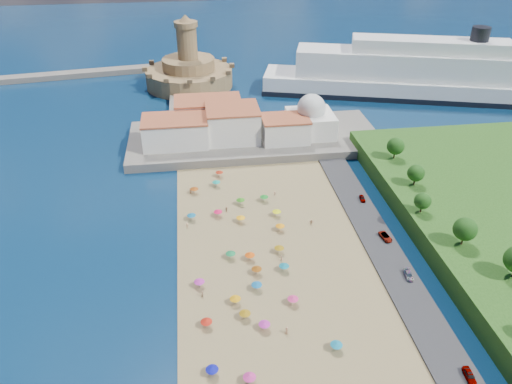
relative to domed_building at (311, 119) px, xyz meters
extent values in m
plane|color=#071938|center=(-30.00, -71.00, -8.97)|extent=(700.00, 700.00, 0.00)
cube|color=#59544C|center=(-20.00, 2.00, -7.47)|extent=(90.00, 36.00, 3.00)
cube|color=#59544C|center=(-42.00, 37.00, -7.77)|extent=(18.00, 70.00, 2.40)
cube|color=silver|center=(-48.00, -2.00, -1.47)|extent=(22.00, 14.00, 9.00)
cube|color=silver|center=(-28.00, 0.00, -0.47)|extent=(18.00, 16.00, 11.00)
cube|color=silver|center=(-10.00, -4.00, -1.97)|extent=(16.00, 12.00, 8.00)
cube|color=silver|center=(-36.00, 12.00, -0.97)|extent=(24.00, 14.00, 10.00)
cube|color=silver|center=(0.00, 0.00, -1.97)|extent=(16.00, 16.00, 8.00)
sphere|color=silver|center=(0.00, 0.00, 4.03)|extent=(10.00, 10.00, 10.00)
cylinder|color=silver|center=(0.00, 0.00, 7.83)|extent=(1.20, 1.20, 1.60)
cylinder|color=#96744B|center=(-42.00, 67.00, -4.97)|extent=(40.00, 40.00, 8.00)
cylinder|color=#96744B|center=(-42.00, 67.00, 1.53)|extent=(24.00, 24.00, 5.00)
cylinder|color=#96744B|center=(-42.00, 67.00, 11.03)|extent=(9.00, 9.00, 14.00)
cylinder|color=#96744B|center=(-42.00, 67.00, 19.23)|extent=(10.40, 10.40, 2.40)
cone|color=#96744B|center=(-42.00, 67.00, 21.93)|extent=(6.00, 6.00, 3.00)
cube|color=black|center=(60.31, 38.69, -7.83)|extent=(141.98, 59.91, 2.28)
cube|color=white|center=(60.31, 38.69, -4.75)|extent=(140.90, 59.24, 8.45)
cube|color=white|center=(60.31, 38.69, 5.10)|extent=(112.83, 47.75, 11.26)
cube|color=white|center=(60.31, 38.69, 13.55)|extent=(66.74, 31.01, 5.63)
cylinder|color=black|center=(78.32, 33.44, 19.18)|extent=(7.51, 7.51, 5.63)
cylinder|color=gray|center=(-22.63, -38.98, -7.72)|extent=(0.07, 0.07, 2.00)
cone|color=#178323|center=(-22.63, -38.98, -6.82)|extent=(2.50, 2.50, 0.60)
cylinder|color=gray|center=(-22.68, -82.00, -7.72)|extent=(0.07, 0.07, 2.00)
cone|color=#CB2B6D|center=(-22.68, -82.00, -6.82)|extent=(2.50, 2.50, 0.60)
cylinder|color=gray|center=(-29.69, -39.78, -7.72)|extent=(0.07, 0.07, 2.00)
cone|color=#2D7F16|center=(-29.69, -39.78, -6.82)|extent=(2.50, 2.50, 0.60)
cylinder|color=gray|center=(-35.98, -28.48, -7.72)|extent=(0.07, 0.07, 2.00)
cone|color=#0E8575|center=(-35.98, -28.48, -6.82)|extent=(2.50, 2.50, 0.60)
cylinder|color=gray|center=(-34.60, -22.35, -7.72)|extent=(0.07, 0.07, 2.00)
cone|color=#9C230E|center=(-34.60, -22.35, -6.82)|extent=(2.50, 2.50, 0.60)
cylinder|color=gray|center=(-20.31, -47.20, -7.72)|extent=(0.07, 0.07, 2.00)
cone|color=#D9E10C|center=(-20.31, -47.20, -6.82)|extent=(2.50, 2.50, 0.60)
cylinder|color=gray|center=(-34.83, -64.22, -7.72)|extent=(0.07, 0.07, 2.00)
cone|color=#14713B|center=(-34.83, -64.22, -6.82)|extent=(2.50, 2.50, 0.60)
cylinder|color=gray|center=(-41.90, -86.25, -7.72)|extent=(0.07, 0.07, 2.00)
cone|color=#A81B0D|center=(-41.90, -86.25, -6.82)|extent=(2.50, 2.50, 0.60)
cylinder|color=gray|center=(-35.27, -80.25, -7.72)|extent=(0.07, 0.07, 2.00)
cone|color=#CB8909|center=(-35.27, -80.25, -6.82)|extent=(2.50, 2.50, 0.60)
cylinder|color=gray|center=(-20.60, -54.21, -7.72)|extent=(0.07, 0.07, 2.00)
cone|color=orange|center=(-20.60, -54.21, -6.82)|extent=(2.50, 2.50, 0.60)
cylinder|color=gray|center=(-30.02, -88.54, -7.72)|extent=(0.07, 0.07, 2.00)
cone|color=#B02597|center=(-30.02, -88.54, -6.82)|extent=(2.50, 2.50, 0.60)
cylinder|color=gray|center=(-36.60, -45.08, -7.72)|extent=(0.07, 0.07, 2.00)
cone|color=#DB1149|center=(-36.60, -45.08, -6.82)|extent=(2.50, 2.50, 0.60)
cylinder|color=gray|center=(-42.88, -73.59, -7.72)|extent=(0.07, 0.07, 2.00)
cone|color=#AD2594|center=(-42.88, -73.59, -6.82)|extent=(2.50, 2.50, 0.60)
cylinder|color=gray|center=(-30.18, -65.49, -7.72)|extent=(0.07, 0.07, 2.00)
cone|color=#D64B09|center=(-30.18, -65.49, -6.82)|extent=(2.50, 2.50, 0.60)
cylinder|color=gray|center=(-41.46, -98.50, -7.72)|extent=(0.07, 0.07, 2.00)
cone|color=#0A0E8E|center=(-41.46, -98.50, -6.82)|extent=(2.50, 2.50, 0.60)
cylinder|color=gray|center=(-22.58, -70.70, -7.72)|extent=(0.07, 0.07, 2.00)
cone|color=#0D6B7F|center=(-22.58, -70.70, -6.82)|extent=(2.50, 2.50, 0.60)
cylinder|color=gray|center=(-34.72, -101.17, -7.72)|extent=(0.07, 0.07, 2.00)
cone|color=#B52678|center=(-34.72, -101.17, -6.82)|extent=(2.50, 2.50, 0.60)
cylinder|color=gray|center=(-42.82, -31.69, -7.72)|extent=(0.07, 0.07, 2.00)
cone|color=#923E0D|center=(-42.82, -31.69, -6.82)|extent=(2.50, 2.50, 0.60)
cylinder|color=gray|center=(-33.65, -84.95, -7.72)|extent=(0.07, 0.07, 2.00)
cone|color=#8F680D|center=(-33.65, -84.95, -6.82)|extent=(2.50, 2.50, 0.60)
cylinder|color=gray|center=(-29.23, -70.89, -7.72)|extent=(0.07, 0.07, 2.00)
cone|color=#7B3D0B|center=(-29.23, -70.89, -6.82)|extent=(2.50, 2.50, 0.60)
cylinder|color=gray|center=(-30.64, -48.91, -7.72)|extent=(0.07, 0.07, 2.00)
cone|color=#FFA80D|center=(-30.64, -48.91, -6.82)|extent=(2.50, 2.50, 0.60)
cylinder|color=gray|center=(-29.98, -76.41, -7.72)|extent=(0.07, 0.07, 2.00)
cone|color=#105C96|center=(-29.98, -76.41, -6.82)|extent=(2.50, 2.50, 0.60)
cylinder|color=gray|center=(-44.01, -45.88, -7.72)|extent=(0.07, 0.07, 2.00)
cone|color=#0E5D86|center=(-44.01, -45.88, -6.82)|extent=(2.50, 2.50, 0.60)
cylinder|color=gray|center=(-22.51, -63.64, -7.72)|extent=(0.07, 0.07, 2.00)
cone|color=#916C0D|center=(-22.51, -63.64, -6.82)|extent=(2.50, 2.50, 0.60)
cylinder|color=gray|center=(-16.72, -95.87, -7.72)|extent=(0.07, 0.07, 2.00)
cone|color=#0F6F92|center=(-16.72, -95.87, -6.82)|extent=(2.50, 2.50, 0.60)
imported|color=tan|center=(-25.65, -90.25, -7.82)|extent=(0.94, 1.05, 1.81)
imported|color=tan|center=(-42.30, -77.03, -7.93)|extent=(0.97, 0.96, 1.58)
imported|color=tan|center=(-44.05, -31.05, -7.80)|extent=(0.65, 1.15, 1.85)
imported|color=tan|center=(-11.60, -52.45, -7.92)|extent=(1.52, 0.61, 1.60)
imported|color=tan|center=(-19.06, -36.49, -7.88)|extent=(1.23, 1.21, 1.69)
imported|color=tan|center=(-34.04, -43.08, -7.86)|extent=(0.94, 1.04, 1.74)
imported|color=tan|center=(-22.51, -66.99, -7.84)|extent=(0.77, 0.67, 1.77)
imported|color=tan|center=(-45.28, -49.49, -7.89)|extent=(1.23, 1.11, 1.66)
imported|color=gray|center=(6.00, -61.96, -7.64)|extent=(2.80, 4.87, 1.28)
imported|color=gray|center=(6.00, -42.82, -7.67)|extent=(1.86, 3.67, 1.20)
imported|color=gray|center=(6.00, -105.97, -7.58)|extent=(2.03, 4.21, 1.39)
imported|color=gray|center=(6.00, -77.19, -7.65)|extent=(2.16, 4.43, 1.24)
cylinder|color=#382314|center=(20.08, -73.32, -1.40)|extent=(0.50, 0.50, 3.15)
sphere|color=#14380F|center=(20.08, -73.32, 1.43)|extent=(5.66, 5.66, 5.66)
cylinder|color=#382314|center=(16.14, -58.67, -1.74)|extent=(0.50, 0.50, 2.47)
sphere|color=#14380F|center=(16.14, -58.67, 0.48)|extent=(4.44, 4.44, 4.44)
cylinder|color=#382314|center=(20.21, -44.74, -1.61)|extent=(0.50, 0.50, 2.73)
sphere|color=#14380F|center=(20.21, -44.74, 0.84)|extent=(4.91, 4.91, 4.91)
cylinder|color=#382314|center=(20.58, -28.05, -1.45)|extent=(0.50, 0.50, 3.04)
sphere|color=#14380F|center=(20.58, -28.05, 1.28)|extent=(5.47, 5.47, 5.47)
camera|label=1|loc=(-41.74, -161.70, 69.70)|focal=35.00mm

